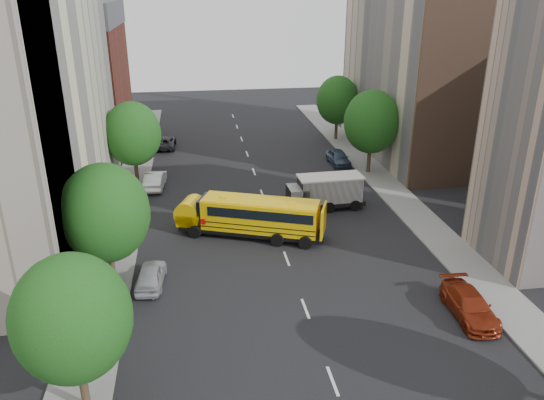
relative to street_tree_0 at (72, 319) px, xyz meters
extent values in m
plane|color=black|center=(11.00, 14.00, -4.64)|extent=(120.00, 120.00, 0.00)
cube|color=slate|center=(-0.50, 19.00, -4.58)|extent=(3.00, 80.00, 0.12)
cube|color=slate|center=(22.50, 19.00, -4.58)|extent=(3.00, 80.00, 0.12)
cube|color=silver|center=(11.00, 24.00, -4.64)|extent=(0.15, 64.00, 0.01)
cube|color=beige|center=(-7.00, 20.00, 5.36)|extent=(10.00, 26.00, 20.00)
cube|color=maroon|center=(-7.00, 42.00, 1.86)|extent=(10.00, 15.00, 13.00)
cube|color=beige|center=(29.00, 34.00, 4.36)|extent=(10.00, 22.00, 18.00)
cube|color=brown|center=(29.00, 23.00, 4.36)|extent=(10.10, 0.30, 18.00)
cylinder|color=#38281C|center=(0.00, 0.00, -3.29)|extent=(0.36, 0.36, 2.70)
ellipsoid|color=#124412|center=(0.00, 0.00, 0.01)|extent=(4.80, 4.80, 5.52)
cylinder|color=#38281C|center=(0.00, 10.00, -3.20)|extent=(0.36, 0.36, 2.88)
ellipsoid|color=#124412|center=(0.00, 10.00, 0.32)|extent=(5.12, 5.12, 5.89)
cylinder|color=#38281C|center=(0.00, 28.00, -3.24)|extent=(0.36, 0.36, 2.81)
ellipsoid|color=#124412|center=(0.00, 28.00, 0.20)|extent=(4.99, 4.99, 5.74)
cylinder|color=#38281C|center=(22.00, 28.00, -3.16)|extent=(0.36, 0.36, 2.95)
ellipsoid|color=#124412|center=(22.00, 28.00, 0.44)|extent=(5.25, 5.25, 6.04)
cylinder|color=#38281C|center=(22.00, 40.00, -3.27)|extent=(0.36, 0.36, 2.74)
ellipsoid|color=#124412|center=(22.00, 40.00, 0.07)|extent=(4.86, 4.86, 5.59)
cube|color=black|center=(9.08, 15.89, -4.13)|extent=(10.53, 5.98, 0.28)
cube|color=#FFC505|center=(9.69, 15.65, -2.93)|extent=(8.61, 5.19, 2.13)
cube|color=#FFC505|center=(5.11, 17.44, -3.57)|extent=(2.33, 2.59, 0.93)
cube|color=black|center=(6.02, 17.08, -2.46)|extent=(1.21, 2.15, 1.11)
cube|color=#FFC505|center=(9.69, 15.65, -1.84)|extent=(8.55, 5.02, 0.13)
cube|color=black|center=(9.86, 15.58, -2.46)|extent=(7.94, 4.97, 0.70)
cube|color=black|center=(9.69, 15.65, -3.67)|extent=(8.63, 5.24, 0.06)
cube|color=black|center=(9.69, 15.65, -3.30)|extent=(8.63, 5.24, 0.06)
cube|color=#FFC505|center=(13.61, 14.12, -2.93)|extent=(0.97, 2.21, 2.13)
cube|color=#FFC505|center=(7.35, 16.56, -1.75)|extent=(0.72, 0.72, 0.09)
cube|color=#FFC505|center=(11.67, 14.88, -1.75)|extent=(0.72, 0.72, 0.09)
cylinder|color=#FFC505|center=(5.11, 17.44, -3.11)|extent=(2.59, 2.69, 1.95)
cylinder|color=red|center=(5.86, 15.80, -3.25)|extent=(0.45, 0.20, 0.46)
cylinder|color=black|center=(5.29, 16.12, -4.18)|extent=(0.96, 0.60, 0.93)
cylinder|color=black|center=(6.14, 18.28, -4.18)|extent=(0.96, 0.60, 0.93)
cylinder|color=black|center=(10.56, 14.07, -4.18)|extent=(0.96, 0.60, 0.93)
cylinder|color=black|center=(11.40, 16.23, -4.18)|extent=(0.96, 0.60, 0.93)
cylinder|color=black|center=(12.29, 13.39, -4.18)|extent=(0.96, 0.60, 0.93)
cylinder|color=black|center=(13.13, 15.55, -4.18)|extent=(0.96, 0.60, 0.93)
cube|color=black|center=(15.53, 20.08, -4.10)|extent=(6.59, 2.41, 0.33)
cube|color=silver|center=(16.07, 20.10, -2.96)|extent=(5.07, 2.25, 1.95)
cube|color=silver|center=(13.15, 19.99, -3.28)|extent=(1.60, 2.12, 1.30)
cube|color=silver|center=(16.07, 20.10, -1.93)|extent=(5.29, 2.37, 0.13)
cylinder|color=black|center=(13.19, 18.91, -4.19)|extent=(0.92, 0.31, 0.91)
cylinder|color=black|center=(13.10, 21.08, -4.19)|extent=(0.92, 0.31, 0.91)
cylinder|color=black|center=(15.79, 19.01, -4.19)|extent=(0.92, 0.31, 0.91)
cylinder|color=black|center=(15.71, 21.17, -4.19)|extent=(0.92, 0.31, 0.91)
cylinder|color=black|center=(18.17, 19.10, -4.19)|extent=(0.92, 0.31, 0.91)
cylinder|color=black|center=(18.09, 21.27, -4.19)|extent=(0.92, 0.31, 0.91)
imported|color=#ABABB2|center=(2.20, 9.96, -3.96)|extent=(1.95, 4.11, 1.36)
imported|color=silver|center=(1.66, 27.01, -3.89)|extent=(1.99, 4.67, 1.50)
imported|color=black|center=(2.20, 39.72, -3.99)|extent=(2.35, 4.75, 1.29)
imported|color=maroon|center=(19.80, 3.94, -3.94)|extent=(2.18, 4.89, 1.39)
imported|color=#35445D|center=(19.80, 30.91, -3.89)|extent=(1.89, 4.44, 1.50)
camera|label=1|loc=(5.20, -18.95, 12.49)|focal=35.00mm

